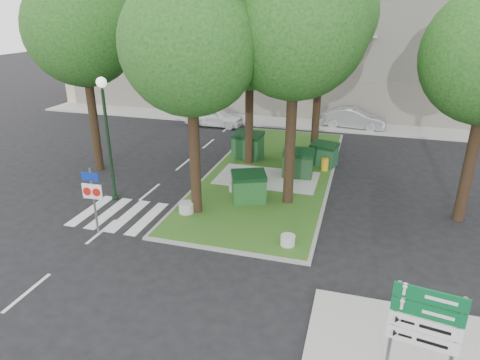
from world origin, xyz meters
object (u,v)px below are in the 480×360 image
at_px(dumpster_c, 298,163).
at_px(car_silver, 354,118).
at_px(bollard_left, 186,207).
at_px(dumpster_a, 248,145).
at_px(tree_median_far, 326,3).
at_px(bollard_right, 288,240).
at_px(car_white, 214,116).
at_px(dumpster_d, 324,154).
at_px(tree_median_mid, 252,32).
at_px(traffic_sign_pole, 93,192).
at_px(street_lamp, 107,125).
at_px(tree_street_left, 83,18).
at_px(tree_median_near_left, 192,31).
at_px(bollard_mid, 235,187).
at_px(tree_median_near_right, 299,11).
at_px(litter_bin, 325,164).
at_px(directional_sign, 424,328).
at_px(dumpster_b, 249,187).

height_order(dumpster_c, car_silver, dumpster_c).
bearing_deg(bollard_left, dumpster_a, 85.49).
relative_size(tree_median_far, bollard_right, 22.44).
relative_size(bollard_right, car_white, 0.13).
distance_m(dumpster_d, car_white, 10.80).
distance_m(tree_median_mid, traffic_sign_pole, 11.20).
bearing_deg(dumpster_d, bollard_left, -106.83).
relative_size(dumpster_d, street_lamp, 0.29).
bearing_deg(dumpster_c, traffic_sign_pole, -133.04).
bearing_deg(tree_street_left, car_white, 74.58).
bearing_deg(tree_median_near_left, tree_median_far, 68.72).
xyz_separation_m(dumpster_a, dumpster_d, (4.28, -0.07, -0.11)).
bearing_deg(tree_median_far, bollard_mid, -112.06).
relative_size(traffic_sign_pole, car_white, 0.63).
xyz_separation_m(tree_median_near_left, bollard_right, (4.09, -1.72, -7.01)).
relative_size(dumpster_d, bollard_left, 2.55).
height_order(bollard_right, car_white, car_white).
height_order(tree_median_far, bollard_left, tree_median_far).
height_order(tree_median_near_right, dumpster_d, tree_median_near_right).
bearing_deg(traffic_sign_pole, bollard_left, 39.56).
bearing_deg(litter_bin, tree_street_left, -166.06).
bearing_deg(litter_bin, bollard_mid, -133.46).
distance_m(tree_median_far, directional_sign, 18.48).
bearing_deg(directional_sign, street_lamp, 157.11).
relative_size(dumpster_c, traffic_sign_pole, 0.59).
height_order(dumpster_c, car_white, dumpster_c).
xyz_separation_m(dumpster_a, car_silver, (5.49, 8.70, -0.12)).
bearing_deg(dumpster_b, tree_median_near_left, -161.23).
distance_m(bollard_left, car_silver, 17.33).
xyz_separation_m(tree_median_mid, tree_street_left, (-7.50, -3.00, 0.67)).
xyz_separation_m(tree_median_far, directional_sign, (4.19, -16.85, -6.32)).
relative_size(dumpster_c, directional_sign, 0.56).
bearing_deg(street_lamp, dumpster_a, 58.00).
bearing_deg(car_white, dumpster_c, -138.88).
distance_m(dumpster_d, directional_sign, 14.97).
distance_m(dumpster_b, dumpster_c, 3.94).
bearing_deg(tree_median_mid, dumpster_a, 116.82).
bearing_deg(tree_median_near_left, bollard_left, -147.05).
bearing_deg(bollard_left, car_silver, 69.46).
bearing_deg(bollard_left, tree_median_near_right, 30.13).
relative_size(dumpster_b, directional_sign, 0.62).
height_order(tree_median_near_left, bollard_mid, tree_median_near_left).
bearing_deg(bollard_left, directional_sign, -40.18).
height_order(street_lamp, car_white, street_lamp).
height_order(tree_median_near_right, tree_median_mid, tree_median_near_right).
bearing_deg(bollard_right, directional_sign, -56.02).
bearing_deg(dumpster_b, tree_median_mid, 80.94).
bearing_deg(car_silver, tree_median_mid, 157.73).
bearing_deg(car_white, tree_street_left, 164.32).
bearing_deg(litter_bin, dumpster_b, -120.43).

